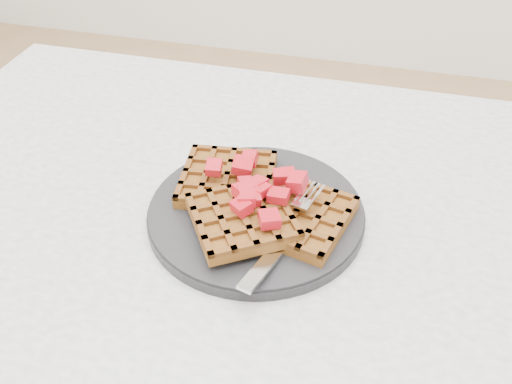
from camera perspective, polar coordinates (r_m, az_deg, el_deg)
table at (r=0.72m, az=5.82°, el=-12.44°), size 1.20×0.80×0.75m
plate at (r=0.67m, az=-0.00°, el=-2.12°), size 0.25×0.25×0.02m
waffles at (r=0.65m, az=-0.07°, el=-1.07°), size 0.22×0.21×0.03m
strawberry_pile at (r=0.64m, az=-0.00°, el=0.97°), size 0.15×0.15×0.02m
fork at (r=0.62m, az=3.23°, el=-4.18°), size 0.07×0.18×0.02m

